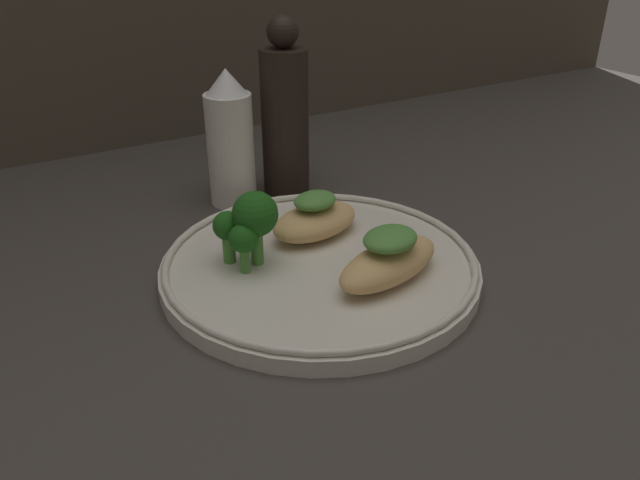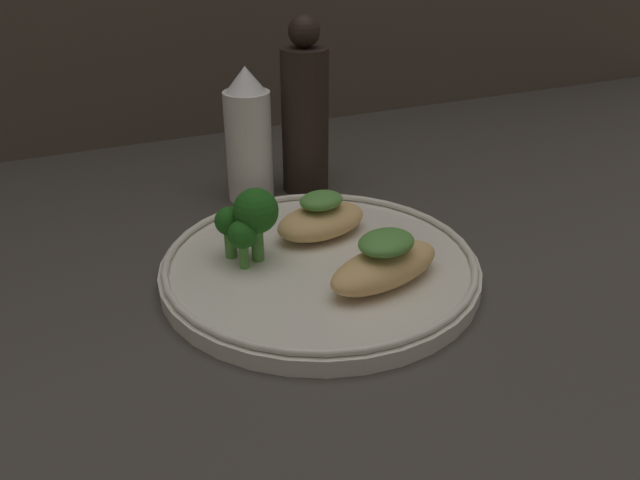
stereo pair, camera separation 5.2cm
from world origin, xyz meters
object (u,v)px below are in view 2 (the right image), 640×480
object	(u,v)px
plate	(320,265)
broccoli_bunch	(248,219)
sauce_bottle	(245,138)
pepper_grinder	(305,115)

from	to	relation	value
plate	broccoli_bunch	distance (cm)	7.31
plate	sauce_bottle	bearing A→B (deg)	91.07
broccoli_bunch	pepper_grinder	world-z (taller)	pepper_grinder
plate	sauce_bottle	xyz separation A→B (cm)	(-0.34, 18.04, 5.83)
plate	sauce_bottle	size ratio (longest dim) A/B	1.90
plate	pepper_grinder	xyz separation A→B (cm)	(6.46, 18.04, 7.53)
broccoli_bunch	pepper_grinder	size ratio (longest dim) A/B	0.35
broccoli_bunch	sauce_bottle	xyz separation A→B (cm)	(5.00, 15.50, 1.52)
plate	broccoli_bunch	bearing A→B (deg)	154.57
broccoli_bunch	sauce_bottle	size ratio (longest dim) A/B	0.46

